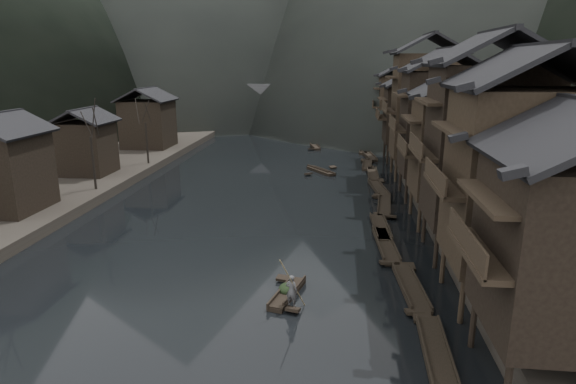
# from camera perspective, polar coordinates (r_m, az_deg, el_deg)

# --- Properties ---
(water) EXTENTS (300.00, 300.00, 0.00)m
(water) POSITION_cam_1_polar(r_m,az_deg,el_deg) (30.83, -8.99, -10.46)
(water) COLOR black
(water) RESTS_ON ground
(right_bank) EXTENTS (40.00, 200.00, 1.80)m
(right_bank) POSITION_cam_1_polar(r_m,az_deg,el_deg) (73.25, 27.95, 3.70)
(right_bank) COLOR #2D2823
(right_bank) RESTS_ON ground
(left_bank) EXTENTS (40.00, 200.00, 1.20)m
(left_bank) POSITION_cam_1_polar(r_m,az_deg,el_deg) (80.21, -26.24, 4.54)
(left_bank) COLOR #2D2823
(left_bank) RESTS_ON ground
(stilt_houses) EXTENTS (9.00, 67.60, 16.52)m
(stilt_houses) POSITION_cam_1_polar(r_m,az_deg,el_deg) (47.24, 18.07, 9.09)
(stilt_houses) COLOR black
(stilt_houses) RESTS_ON ground
(left_houses) EXTENTS (8.10, 53.20, 8.73)m
(left_houses) POSITION_cam_1_polar(r_m,az_deg,el_deg) (55.19, -24.79, 5.89)
(left_houses) COLOR black
(left_houses) RESTS_ON left_bank
(bare_trees) EXTENTS (3.76, 45.35, 7.51)m
(bare_trees) POSITION_cam_1_polar(r_m,az_deg,el_deg) (45.49, -26.90, 5.01)
(bare_trees) COLOR black
(bare_trees) RESTS_ON left_bank
(moored_sampans) EXTENTS (2.61, 73.62, 0.47)m
(moored_sampans) POSITION_cam_1_polar(r_m,az_deg,el_deg) (55.42, 10.25, 1.32)
(moored_sampans) COLOR black
(moored_sampans) RESTS_ON water
(midriver_boats) EXTENTS (4.64, 22.60, 0.44)m
(midriver_boats) POSITION_cam_1_polar(r_m,az_deg,el_deg) (68.15, 3.53, 4.12)
(midriver_boats) COLOR black
(midriver_boats) RESTS_ON water
(stone_bridge) EXTENTS (40.00, 6.00, 9.00)m
(stone_bridge) POSITION_cam_1_polar(r_m,az_deg,el_deg) (99.41, 1.64, 10.48)
(stone_bridge) COLOR #4C4C4F
(stone_bridge) RESTS_ON ground
(hero_sampan) EXTENTS (1.93, 4.51, 0.43)m
(hero_sampan) POSITION_cam_1_polar(r_m,az_deg,el_deg) (28.67, -0.08, -11.88)
(hero_sampan) COLOR black
(hero_sampan) RESTS_ON water
(cargo_heap) EXTENTS (0.98, 1.29, 0.59)m
(cargo_heap) POSITION_cam_1_polar(r_m,az_deg,el_deg) (28.62, -0.14, -10.76)
(cargo_heap) COLOR black
(cargo_heap) RESTS_ON hero_sampan
(boatman) EXTENTS (0.78, 0.63, 1.85)m
(boatman) POSITION_cam_1_polar(r_m,az_deg,el_deg) (26.77, 0.43, -11.19)
(boatman) COLOR #555558
(boatman) RESTS_ON hero_sampan
(bamboo_pole) EXTENTS (1.56, 1.74, 3.97)m
(bamboo_pole) POSITION_cam_1_polar(r_m,az_deg,el_deg) (25.60, 0.89, -5.37)
(bamboo_pole) COLOR #8C7A51
(bamboo_pole) RESTS_ON boatman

